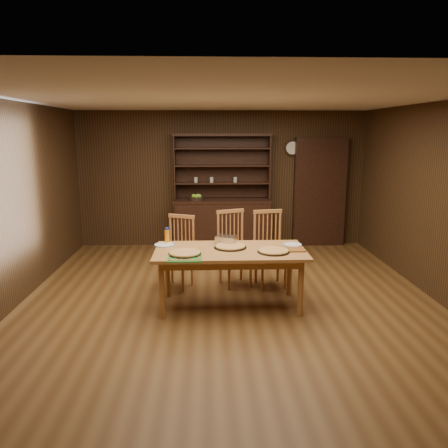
{
  "coord_description": "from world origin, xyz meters",
  "views": [
    {
      "loc": [
        -0.28,
        -5.46,
        2.21
      ],
      "look_at": [
        -0.06,
        0.4,
        0.96
      ],
      "focal_mm": 35.0,
      "sensor_mm": 36.0,
      "label": 1
    }
  ],
  "objects_px": {
    "china_hutch": "(222,217)",
    "dining_table": "(230,256)",
    "chair_right": "(269,246)",
    "juice_bottle": "(167,236)",
    "chair_left": "(179,249)",
    "chair_center": "(233,245)"
  },
  "relations": [
    {
      "from": "chair_center",
      "to": "chair_right",
      "type": "relative_size",
      "value": 1.0
    },
    {
      "from": "china_hutch",
      "to": "chair_center",
      "type": "distance_m",
      "value": 2.06
    },
    {
      "from": "chair_left",
      "to": "chair_right",
      "type": "relative_size",
      "value": 0.95
    },
    {
      "from": "china_hutch",
      "to": "chair_center",
      "type": "bearing_deg",
      "value": -87.57
    },
    {
      "from": "dining_table",
      "to": "chair_right",
      "type": "height_order",
      "value": "chair_right"
    },
    {
      "from": "china_hutch",
      "to": "chair_center",
      "type": "relative_size",
      "value": 1.99
    },
    {
      "from": "chair_right",
      "to": "dining_table",
      "type": "bearing_deg",
      "value": -137.36
    },
    {
      "from": "chair_center",
      "to": "chair_left",
      "type": "bearing_deg",
      "value": 164.65
    },
    {
      "from": "china_hutch",
      "to": "chair_right",
      "type": "distance_m",
      "value": 2.2
    },
    {
      "from": "china_hutch",
      "to": "chair_left",
      "type": "distance_m",
      "value": 2.24
    },
    {
      "from": "juice_bottle",
      "to": "dining_table",
      "type": "bearing_deg",
      "value": -23.33
    },
    {
      "from": "china_hutch",
      "to": "dining_table",
      "type": "bearing_deg",
      "value": -89.99
    },
    {
      "from": "china_hutch",
      "to": "dining_table",
      "type": "xyz_separation_m",
      "value": [
        0.0,
        -2.91,
        0.07
      ]
    },
    {
      "from": "china_hutch",
      "to": "juice_bottle",
      "type": "distance_m",
      "value": 2.7
    },
    {
      "from": "dining_table",
      "to": "juice_bottle",
      "type": "distance_m",
      "value": 0.91
    },
    {
      "from": "chair_left",
      "to": "juice_bottle",
      "type": "relative_size",
      "value": 4.91
    },
    {
      "from": "dining_table",
      "to": "chair_center",
      "type": "distance_m",
      "value": 0.87
    },
    {
      "from": "chair_center",
      "to": "chair_right",
      "type": "distance_m",
      "value": 0.53
    },
    {
      "from": "dining_table",
      "to": "chair_right",
      "type": "bearing_deg",
      "value": 52.68
    },
    {
      "from": "chair_right",
      "to": "juice_bottle",
      "type": "distance_m",
      "value": 1.52
    },
    {
      "from": "juice_bottle",
      "to": "chair_left",
      "type": "bearing_deg",
      "value": 73.1
    },
    {
      "from": "dining_table",
      "to": "chair_right",
      "type": "relative_size",
      "value": 1.73
    }
  ]
}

